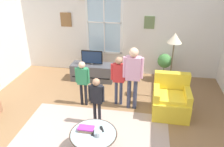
{
  "coord_description": "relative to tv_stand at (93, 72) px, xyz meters",
  "views": [
    {
      "loc": [
        0.87,
        -3.13,
        2.96
      ],
      "look_at": [
        0.21,
        0.76,
        1.05
      ],
      "focal_mm": 36.06,
      "sensor_mm": 36.0,
      "label": 1
    }
  ],
  "objects": [
    {
      "name": "person_pink_shirt",
      "position": [
        1.22,
        -1.23,
        0.67
      ],
      "size": [
        0.44,
        0.2,
        1.45
      ],
      "color": "#333851",
      "rests_on": "ground_plane"
    },
    {
      "name": "back_wall",
      "position": [
        0.61,
        0.7,
        1.19
      ],
      "size": [
        5.71,
        0.17,
        2.84
      ],
      "color": "silver",
      "rests_on": "ground_plane"
    },
    {
      "name": "book_stack",
      "position": [
        0.56,
        -2.64,
        0.21
      ],
      "size": [
        0.27,
        0.15,
        0.07
      ],
      "color": "#9E705A",
      "rests_on": "coffee_table"
    },
    {
      "name": "remote_near_cup",
      "position": [
        0.68,
        -2.69,
        0.18
      ],
      "size": [
        0.07,
        0.15,
        0.02
      ],
      "primitive_type": "cube",
      "rotation": [
        0.0,
        0.0,
        0.21
      ],
      "color": "black",
      "rests_on": "coffee_table"
    },
    {
      "name": "cup",
      "position": [
        0.81,
        -2.75,
        0.22
      ],
      "size": [
        0.09,
        0.09,
        0.1
      ],
      "primitive_type": "cylinder",
      "color": "white",
      "rests_on": "coffee_table"
    },
    {
      "name": "ground_plane",
      "position": [
        0.63,
        -2.43,
        -0.25
      ],
      "size": [
        6.31,
        6.74,
        0.02
      ],
      "primitive_type": "cube",
      "color": "olive"
    },
    {
      "name": "potted_plant_by_window",
      "position": [
        1.97,
        0.28,
        0.24
      ],
      "size": [
        0.39,
        0.39,
        0.79
      ],
      "color": "#9E6B4C",
      "rests_on": "ground_plane"
    },
    {
      "name": "area_rug",
      "position": [
        0.56,
        -2.49,
        -0.23
      ],
      "size": [
        2.9,
        2.16,
        0.01
      ],
      "primitive_type": "cube",
      "color": "tan",
      "rests_on": "ground_plane"
    },
    {
      "name": "person_black_shirt",
      "position": [
        0.58,
        -1.93,
        0.42
      ],
      "size": [
        0.32,
        0.14,
        1.05
      ],
      "color": "black",
      "rests_on": "ground_plane"
    },
    {
      "name": "television",
      "position": [
        0.0,
        -0.0,
        0.45
      ],
      "size": [
        0.58,
        0.08,
        0.4
      ],
      "color": "#4C4C4C",
      "rests_on": "tv_stand"
    },
    {
      "name": "armchair",
      "position": [
        2.06,
        -1.29,
        0.09
      ],
      "size": [
        0.76,
        0.74,
        0.87
      ],
      "color": "yellow",
      "rests_on": "ground_plane"
    },
    {
      "name": "person_green_shirt",
      "position": [
        0.11,
        -1.28,
        0.45
      ],
      "size": [
        0.33,
        0.15,
        1.09
      ],
      "color": "black",
      "rests_on": "ground_plane"
    },
    {
      "name": "person_red_shirt",
      "position": [
        0.9,
        -1.12,
        0.51
      ],
      "size": [
        0.36,
        0.16,
        1.19
      ],
      "color": "#333851",
      "rests_on": "ground_plane"
    },
    {
      "name": "remote_near_books",
      "position": [
        0.81,
        -2.57,
        0.18
      ],
      "size": [
        0.09,
        0.14,
        0.02
      ],
      "primitive_type": "cube",
      "rotation": [
        0.0,
        0.0,
        0.43
      ],
      "color": "black",
      "rests_on": "coffee_table"
    },
    {
      "name": "floor_lamp",
      "position": [
        2.06,
        -0.66,
        1.13
      ],
      "size": [
        0.32,
        0.32,
        1.64
      ],
      "color": "black",
      "rests_on": "ground_plane"
    },
    {
      "name": "tv_stand",
      "position": [
        0.0,
        0.0,
        0.0
      ],
      "size": [
        1.18,
        0.47,
        0.47
      ],
      "color": "#4C4C51",
      "rests_on": "ground_plane"
    },
    {
      "name": "coffee_table",
      "position": [
        0.69,
        -2.69,
        0.15
      ],
      "size": [
        0.81,
        0.81,
        0.41
      ],
      "color": "#99B2B7",
      "rests_on": "ground_plane"
    }
  ]
}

